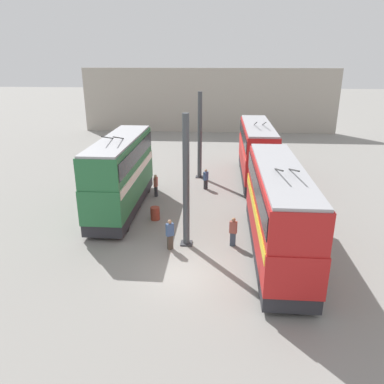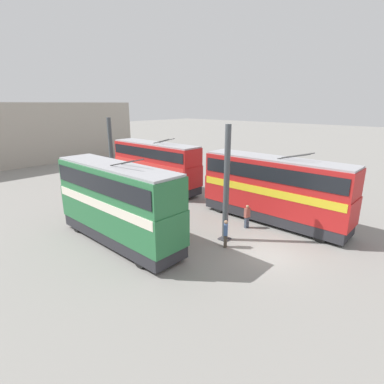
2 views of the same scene
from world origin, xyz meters
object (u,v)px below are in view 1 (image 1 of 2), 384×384
object	(u,v)px
person_by_right_row	(156,185)
bus_right_mid	(121,170)
bus_left_near	(278,207)
bus_left_far	(257,149)
person_aisle_midway	(206,179)
person_aisle_foreground	(170,234)
oil_drum	(155,213)
person_by_left_row	(233,231)

from	to	relation	value
person_by_right_row	bus_right_mid	bearing A→B (deg)	-118.29
bus_left_near	bus_left_far	bearing A→B (deg)	0.00
bus_right_mid	person_aisle_midway	bearing A→B (deg)	-48.96
person_by_right_row	person_aisle_midway	world-z (taller)	person_by_right_row
bus_left_far	person_by_right_row	xyz separation A→B (m)	(-4.98, 8.04, -1.85)
person_aisle_foreground	bus_left_near	bearing A→B (deg)	56.28
person_by_right_row	oil_drum	size ratio (longest dim) A/B	2.03
bus_left_near	person_aisle_foreground	bearing A→B (deg)	89.25
bus_right_mid	person_aisle_foreground	bearing A→B (deg)	-143.30
bus_left_near	bus_right_mid	size ratio (longest dim) A/B	1.11
bus_right_mid	oil_drum	world-z (taller)	bus_right_mid
person_by_right_row	person_aisle_midway	bearing A→B (deg)	33.92
person_aisle_midway	bus_right_mid	bearing A→B (deg)	-105.11
bus_right_mid	person_aisle_foreground	xyz separation A→B (m)	(-5.50, -4.10, -1.96)
oil_drum	person_aisle_midway	bearing A→B (deg)	-25.67
bus_right_mid	bus_left_far	bearing A→B (deg)	-51.74
bus_left_near	person_by_right_row	size ratio (longest dim) A/B	6.32
person_aisle_midway	person_by_left_row	xyz separation A→B (m)	(-9.74, -1.98, 0.03)
bus_left_near	bus_left_far	xyz separation A→B (m)	(13.41, 0.00, -0.01)
bus_right_mid	oil_drum	size ratio (longest dim) A/B	11.53
bus_left_near	oil_drum	distance (m)	8.73
bus_left_far	person_by_right_row	distance (m)	9.64
person_by_left_row	person_aisle_midway	bearing A→B (deg)	-156.59
bus_right_mid	oil_drum	bearing A→B (deg)	-120.80
oil_drum	person_by_left_row	bearing A→B (deg)	-122.90
bus_left_near	person_aisle_foreground	size ratio (longest dim) A/B	6.25
bus_right_mid	person_aisle_midway	xyz separation A→B (m)	(4.93, -5.66, -2.03)
bus_left_near	person_by_right_row	world-z (taller)	bus_left_near
person_by_right_row	person_by_left_row	world-z (taller)	person_by_right_row
person_by_right_row	person_by_left_row	size ratio (longest dim) A/B	1.03
person_aisle_foreground	person_by_left_row	distance (m)	3.61
oil_drum	person_aisle_foreground	bearing A→B (deg)	-158.79
bus_left_near	person_by_right_row	xyz separation A→B (m)	(8.43, 8.04, -1.86)
bus_left_far	person_by_right_row	size ratio (longest dim) A/B	6.07
bus_left_near	person_aisle_midway	world-z (taller)	bus_left_near
bus_left_near	person_by_left_row	world-z (taller)	bus_left_near
bus_left_near	person_by_right_row	distance (m)	11.80
bus_left_near	bus_right_mid	xyz separation A→B (m)	(5.58, 9.92, 0.12)
bus_right_mid	person_by_right_row	bearing A→B (deg)	-33.41
person_by_left_row	oil_drum	world-z (taller)	person_by_left_row
person_aisle_midway	bus_left_near	bearing A→B (deg)	-34.06
bus_left_near	person_aisle_midway	xyz separation A→B (m)	(10.51, 4.26, -1.91)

